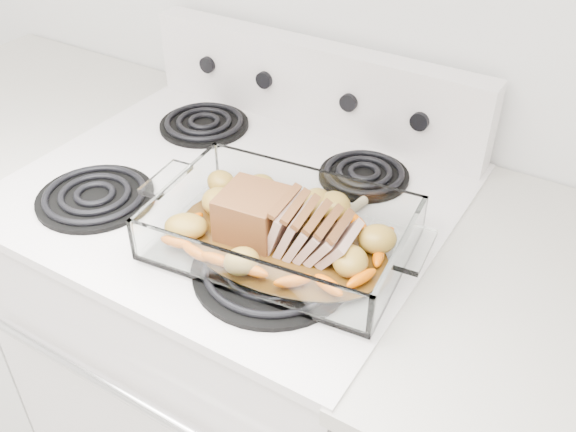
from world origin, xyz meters
The scene contains 6 objects.
electric_range centered at (0.00, 1.66, 0.48)m, with size 0.78×0.70×1.12m.
counter_left centered at (-0.67, 1.66, 0.47)m, with size 0.58×0.68×0.93m.
baking_dish centered at (0.17, 1.55, 0.96)m, with size 0.40×0.26×0.08m.
pork_roast centered at (0.16, 1.55, 0.99)m, with size 0.22×0.10×0.08m.
roast_vegetables centered at (0.17, 1.59, 0.97)m, with size 0.36×0.19×0.04m.
wooden_spoon centered at (0.21, 1.57, 0.95)m, with size 0.06×0.26×0.02m.
Camera 1 is at (0.60, 0.87, 1.60)m, focal length 40.00 mm.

